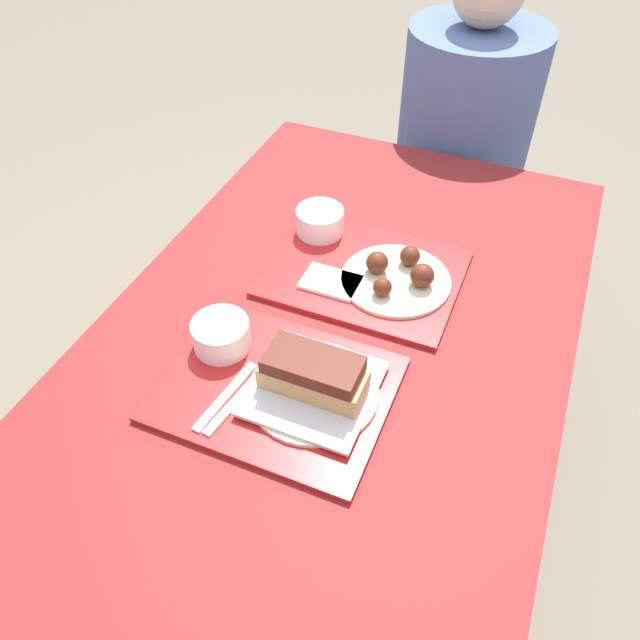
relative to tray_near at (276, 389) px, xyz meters
name	(u,v)px	position (x,y,z in m)	size (l,w,h in m)	color
ground_plane	(330,511)	(0.04, 0.18, -0.73)	(12.00, 12.00, 0.00)	#706656
picnic_table	(333,361)	(0.04, 0.18, -0.10)	(0.89, 1.47, 0.72)	maroon
picnic_bench_far	(438,213)	(0.04, 1.14, -0.35)	(0.85, 0.28, 0.45)	maroon
tray_near	(276,389)	(0.00, 0.00, 0.00)	(0.40, 0.32, 0.01)	red
tray_far	(364,273)	(0.04, 0.36, 0.00)	(0.40, 0.32, 0.01)	red
bowl_coleslaw_near	(221,334)	(-0.14, 0.05, 0.04)	(0.11, 0.11, 0.06)	white
brisket_sandwich_plate	(313,381)	(0.07, 0.01, 0.04)	(0.23, 0.23, 0.09)	beige
plastic_fork_near	(226,396)	(-0.07, -0.05, 0.01)	(0.04, 0.17, 0.00)	white
plastic_knife_near	(237,400)	(-0.05, -0.05, 0.01)	(0.04, 0.17, 0.00)	white
condiment_packet	(284,355)	(-0.02, 0.07, 0.01)	(0.04, 0.03, 0.01)	#3F3F47
bowl_coleslaw_far	(320,220)	(-0.10, 0.45, 0.04)	(0.11, 0.11, 0.06)	white
wings_plate_far	(398,275)	(0.11, 0.35, 0.02)	(0.23, 0.23, 0.06)	beige
napkin_far	(331,282)	(-0.01, 0.29, 0.01)	(0.12, 0.08, 0.01)	white
person_seated_across	(467,113)	(0.08, 1.14, 0.01)	(0.39, 0.39, 0.72)	#4C6093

